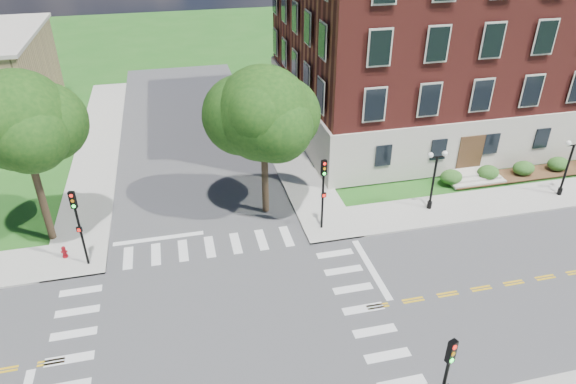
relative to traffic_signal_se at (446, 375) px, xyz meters
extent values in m
plane|color=#1D5818|center=(-7.54, 7.14, -3.19)|extent=(160.00, 160.00, 0.00)
cube|color=#3D3D3F|center=(-7.54, 7.14, -3.18)|extent=(90.00, 12.00, 0.01)
cube|color=#3D3D3F|center=(-7.54, 7.14, -3.18)|extent=(12.00, 90.00, 0.01)
cube|color=#9E9B93|center=(15.46, 14.89, -3.13)|extent=(34.00, 3.50, 0.12)
cube|color=#9E9B93|center=(0.21, 30.14, -3.13)|extent=(3.50, 34.00, 0.12)
cube|color=#9E9B93|center=(-15.29, 30.14, -3.13)|extent=(3.50, 34.00, 0.12)
cube|color=silver|center=(1.26, 10.14, -3.19)|extent=(0.40, 5.50, 0.00)
cube|color=#B8B0A2|center=(16.46, 29.14, -0.97)|extent=(30.00, 20.00, 4.20)
cube|color=maroon|center=(16.46, 29.14, 7.03)|extent=(29.55, 19.70, 11.80)
cube|color=#472D19|center=(12.46, 19.10, -1.37)|extent=(2.00, 0.10, 2.80)
cylinder|color=#322419|center=(-16.94, 17.43, -0.57)|extent=(0.44, 0.44, 4.99)
sphere|color=#143A0F|center=(-16.94, 17.43, 4.72)|extent=(5.59, 5.59, 5.59)
cylinder|color=#322419|center=(-3.44, 17.50, -1.07)|extent=(0.44, 0.44, 3.99)
sphere|color=#143A0F|center=(-3.44, 17.50, 3.87)|extent=(5.89, 5.89, 5.89)
cube|color=black|center=(0.00, 0.02, 1.23)|extent=(0.38, 0.32, 1.00)
cylinder|color=red|center=(0.00, -0.11, 1.56)|extent=(0.19, 0.11, 0.18)
cylinder|color=orange|center=(0.00, -0.11, 1.23)|extent=(0.19, 0.11, 0.18)
cylinder|color=#19E533|center=(0.00, -0.11, 0.90)|extent=(0.19, 0.11, 0.18)
cylinder|color=black|center=(-0.37, 14.66, -1.17)|extent=(0.14, 0.14, 3.80)
cube|color=black|center=(-0.37, 14.66, 1.23)|extent=(0.36, 0.28, 1.00)
cylinder|color=red|center=(-0.37, 14.53, 1.56)|extent=(0.19, 0.08, 0.18)
cylinder|color=orange|center=(-0.37, 14.53, 1.23)|extent=(0.19, 0.08, 0.18)
cylinder|color=#19E533|center=(-0.37, 14.53, 0.90)|extent=(0.19, 0.08, 0.18)
cube|color=black|center=(-0.37, 14.48, -0.57)|extent=(0.32, 0.18, 0.30)
cylinder|color=black|center=(-14.53, 14.21, -1.17)|extent=(0.14, 0.14, 3.80)
cube|color=black|center=(-14.53, 14.21, 1.23)|extent=(0.37, 0.30, 1.00)
cylinder|color=red|center=(-14.53, 14.08, 1.56)|extent=(0.19, 0.10, 0.18)
cylinder|color=orange|center=(-14.53, 14.08, 1.23)|extent=(0.19, 0.10, 0.18)
cylinder|color=#19E533|center=(-14.53, 14.08, 0.90)|extent=(0.19, 0.10, 0.18)
cube|color=black|center=(-14.53, 14.03, -0.57)|extent=(0.32, 0.20, 0.30)
cylinder|color=black|center=(7.40, 15.21, -2.82)|extent=(0.32, 0.32, 0.50)
cylinder|color=black|center=(7.40, 15.21, -1.17)|extent=(0.16, 0.16, 3.80)
cube|color=black|center=(7.40, 15.21, 0.78)|extent=(1.00, 0.06, 0.06)
sphere|color=white|center=(6.90, 15.21, 0.98)|extent=(0.36, 0.36, 0.36)
sphere|color=white|center=(7.90, 15.21, 0.98)|extent=(0.36, 0.36, 0.36)
cylinder|color=black|center=(17.20, 14.74, -2.82)|extent=(0.32, 0.32, 0.50)
cylinder|color=black|center=(17.20, 14.74, -1.17)|extent=(0.16, 0.16, 3.80)
cube|color=black|center=(17.20, 14.74, 0.78)|extent=(1.00, 0.06, 0.06)
sphere|color=white|center=(16.70, 14.74, 0.98)|extent=(0.36, 0.36, 0.36)
cylinder|color=maroon|center=(-15.90, 15.16, -3.02)|extent=(0.32, 0.32, 0.10)
cylinder|color=maroon|center=(-15.90, 15.16, -2.77)|extent=(0.22, 0.22, 0.60)
sphere|color=maroon|center=(-15.90, 15.16, -2.44)|extent=(0.24, 0.24, 0.24)
cylinder|color=maroon|center=(-15.90, 15.16, -2.69)|extent=(0.35, 0.12, 0.12)
cylinder|color=maroon|center=(-15.90, 15.16, -2.69)|extent=(0.12, 0.35, 0.12)
camera|label=1|loc=(-8.70, -11.25, 15.49)|focal=32.00mm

